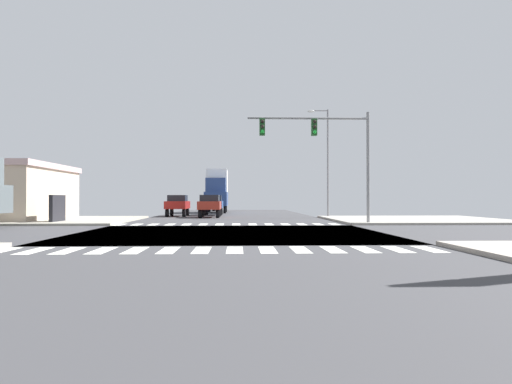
{
  "coord_description": "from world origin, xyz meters",
  "views": [
    {
      "loc": [
        0.34,
        -21.91,
        1.56
      ],
      "look_at": [
        1.44,
        6.9,
        1.96
      ],
      "focal_mm": 33.71,
      "sensor_mm": 36.0,
      "label": 1
    }
  ],
  "objects_px": {
    "sedan_queued_3": "(220,202)",
    "sedan_leading_4": "(213,203)",
    "box_truck_farside_1": "(217,190)",
    "sedan_trailing_5": "(178,204)",
    "traffic_signal_mast": "(322,141)",
    "sedan_nearside_1": "(210,204)",
    "street_lamp": "(325,154)"
  },
  "relations": [
    {
      "from": "sedan_nearside_1",
      "to": "sedan_queued_3",
      "type": "distance_m",
      "value": 21.73
    },
    {
      "from": "sedan_nearside_1",
      "to": "box_truck_farside_1",
      "type": "bearing_deg",
      "value": -90.0
    },
    {
      "from": "traffic_signal_mast",
      "to": "sedan_queued_3",
      "type": "distance_m",
      "value": 34.4
    },
    {
      "from": "traffic_signal_mast",
      "to": "box_truck_farside_1",
      "type": "height_order",
      "value": "traffic_signal_mast"
    },
    {
      "from": "sedan_trailing_5",
      "to": "sedan_leading_4",
      "type": "bearing_deg",
      "value": -134.45
    },
    {
      "from": "traffic_signal_mast",
      "to": "street_lamp",
      "type": "xyz_separation_m",
      "value": [
        2.19,
        10.79,
        0.23
      ]
    },
    {
      "from": "traffic_signal_mast",
      "to": "sedan_leading_4",
      "type": "xyz_separation_m",
      "value": [
        -7.43,
        17.22,
        -3.96
      ]
    },
    {
      "from": "street_lamp",
      "to": "sedan_trailing_5",
      "type": "height_order",
      "value": "street_lamp"
    },
    {
      "from": "box_truck_farside_1",
      "to": "sedan_trailing_5",
      "type": "bearing_deg",
      "value": 74.7
    },
    {
      "from": "traffic_signal_mast",
      "to": "sedan_nearside_1",
      "type": "height_order",
      "value": "traffic_signal_mast"
    },
    {
      "from": "sedan_queued_3",
      "to": "traffic_signal_mast",
      "type": "bearing_deg",
      "value": 102.55
    },
    {
      "from": "traffic_signal_mast",
      "to": "sedan_trailing_5",
      "type": "bearing_deg",
      "value": 126.37
    },
    {
      "from": "sedan_queued_3",
      "to": "sedan_trailing_5",
      "type": "distance_m",
      "value": 19.43
    },
    {
      "from": "street_lamp",
      "to": "traffic_signal_mast",
      "type": "bearing_deg",
      "value": -101.46
    },
    {
      "from": "sedan_leading_4",
      "to": "sedan_nearside_1",
      "type": "bearing_deg",
      "value": 90.0
    },
    {
      "from": "traffic_signal_mast",
      "to": "street_lamp",
      "type": "distance_m",
      "value": 11.02
    },
    {
      "from": "street_lamp",
      "to": "sedan_queued_3",
      "type": "distance_m",
      "value": 24.88
    },
    {
      "from": "traffic_signal_mast",
      "to": "sedan_leading_4",
      "type": "bearing_deg",
      "value": 113.34
    },
    {
      "from": "traffic_signal_mast",
      "to": "sedan_trailing_5",
      "type": "relative_size",
      "value": 1.73
    },
    {
      "from": "sedan_nearside_1",
      "to": "box_truck_farside_1",
      "type": "relative_size",
      "value": 0.6
    },
    {
      "from": "sedan_queued_3",
      "to": "sedan_leading_4",
      "type": "height_order",
      "value": "same"
    },
    {
      "from": "traffic_signal_mast",
      "to": "sedan_nearside_1",
      "type": "bearing_deg",
      "value": 122.57
    },
    {
      "from": "street_lamp",
      "to": "sedan_queued_3",
      "type": "relative_size",
      "value": 2.09
    },
    {
      "from": "street_lamp",
      "to": "sedan_nearside_1",
      "type": "distance_m",
      "value": 10.52
    },
    {
      "from": "sedan_leading_4",
      "to": "sedan_trailing_5",
      "type": "relative_size",
      "value": 1.0
    },
    {
      "from": "box_truck_farside_1",
      "to": "sedan_leading_4",
      "type": "bearing_deg",
      "value": 90.0
    },
    {
      "from": "sedan_queued_3",
      "to": "sedan_leading_4",
      "type": "relative_size",
      "value": 1.0
    },
    {
      "from": "sedan_queued_3",
      "to": "sedan_leading_4",
      "type": "distance_m",
      "value": 16.14
    },
    {
      "from": "street_lamp",
      "to": "sedan_trailing_5",
      "type": "bearing_deg",
      "value": 165.07
    },
    {
      "from": "street_lamp",
      "to": "sedan_trailing_5",
      "type": "distance_m",
      "value": 13.71
    },
    {
      "from": "sedan_nearside_1",
      "to": "street_lamp",
      "type": "bearing_deg",
      "value": 175.04
    },
    {
      "from": "box_truck_farside_1",
      "to": "sedan_trailing_5",
      "type": "distance_m",
      "value": 11.46
    }
  ]
}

